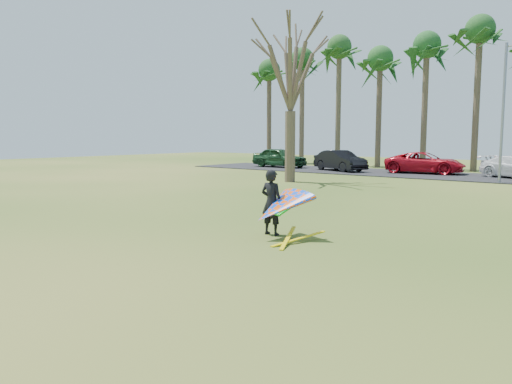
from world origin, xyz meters
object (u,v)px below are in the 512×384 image
Objects in this scene: bare_tree_left at (291,64)px; car_0 at (279,157)px; streetlight at (506,106)px; kite_flyer at (278,207)px; car_2 at (425,163)px; car_1 at (340,161)px.

bare_tree_left is 1.99× the size of car_0.
streetlight is 1.64× the size of car_0.
kite_flyer is at bearing -55.70° from bare_tree_left.
car_1 is at bearing 96.88° from car_2.
car_0 is at bearing 129.39° from bare_tree_left.
car_2 is (4.09, 10.94, -6.10)m from bare_tree_left.
streetlight is at bearing -98.75° from car_0.
streetlight is at bearing 34.57° from bare_tree_left.
bare_tree_left reaches higher than streetlight.
kite_flyer is at bearing -92.27° from streetlight.
streetlight is 12.83m from car_1.
car_0 is (-8.16, 9.94, -6.02)m from bare_tree_left.
car_0 is 6.26m from car_1.
car_1 is 2.00× the size of kite_flyer.
car_1 is at bearing 168.98° from streetlight.
bare_tree_left reaches higher than car_0.
streetlight is 1.46× the size of car_2.
bare_tree_left is at bearing 124.30° from kite_flyer.
car_2 is at bearing 69.52° from bare_tree_left.
car_0 is 29.40m from kite_flyer.
bare_tree_left is 4.06× the size of kite_flyer.
car_1 is (-12.09, 2.35, -3.62)m from streetlight.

